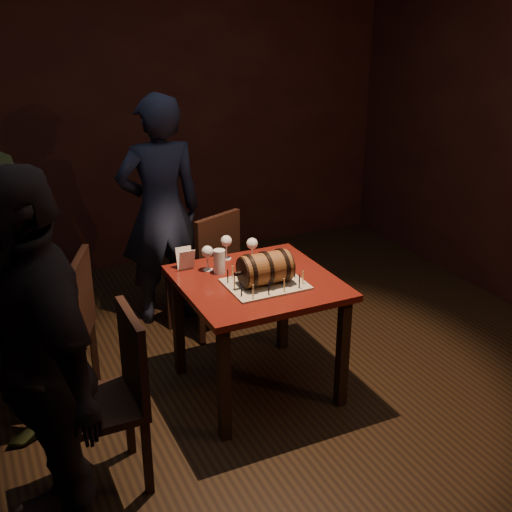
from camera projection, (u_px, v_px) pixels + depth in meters
name	position (u px, v px, depth m)	size (l,w,h in m)	color
room_shell	(246.00, 183.00, 3.38)	(5.04, 5.04, 2.80)	black
pub_table	(257.00, 296.00, 3.85)	(0.90, 0.90, 0.75)	#440F0B
cake_board	(265.00, 284.00, 3.73)	(0.45, 0.35, 0.01)	#AAA189
barrel_cake	(265.00, 268.00, 3.70)	(0.35, 0.20, 0.20)	brown
birthday_candles	(265.00, 277.00, 3.72)	(0.40, 0.30, 0.09)	#FDF597
wine_glass_left	(207.00, 253.00, 3.89)	(0.07, 0.07, 0.16)	silver
wine_glass_mid	(226.00, 242.00, 4.06)	(0.07, 0.07, 0.16)	silver
wine_glass_right	(252.00, 245.00, 4.02)	(0.07, 0.07, 0.16)	silver
pint_of_ale	(219.00, 262.00, 3.87)	(0.07, 0.07, 0.15)	silver
menu_card	(186.00, 259.00, 3.93)	(0.10, 0.05, 0.13)	white
chair_back	(209.00, 267.00, 4.57)	(0.52, 0.52, 0.93)	black
chair_left_rear	(69.00, 320.00, 3.81)	(0.52, 0.52, 0.93)	black
chair_left_front	(116.00, 391.00, 3.14)	(0.40, 0.40, 0.93)	black
person_back	(161.00, 212.00, 4.66)	(0.62, 0.41, 1.71)	#1B2036
person_left_rear	(1.00, 302.00, 3.42)	(0.78, 0.61, 1.60)	#384321
person_left_front	(42.00, 368.00, 2.67)	(1.03, 0.43, 1.75)	black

